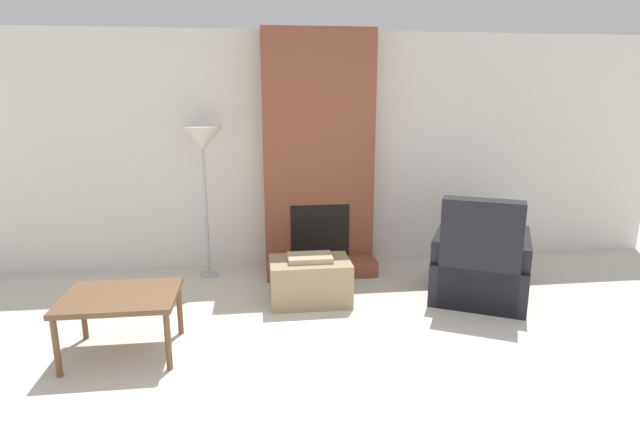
# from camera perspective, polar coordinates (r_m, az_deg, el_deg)

# --- Properties ---
(wall_back) EXTENTS (8.26, 0.06, 2.60)m
(wall_back) POSITION_cam_1_polar(r_m,az_deg,el_deg) (5.67, -0.44, 7.07)
(wall_back) COLOR silver
(wall_back) RESTS_ON ground_plane
(fireplace) EXTENTS (1.19, 0.61, 2.60)m
(fireplace) POSITION_cam_1_polar(r_m,az_deg,el_deg) (5.47, -0.18, 6.04)
(fireplace) COLOR brown
(fireplace) RESTS_ON ground_plane
(ottoman) EXTENTS (0.75, 0.50, 0.46)m
(ottoman) POSITION_cam_1_polar(r_m,az_deg,el_deg) (4.77, -1.14, -7.62)
(ottoman) COLOR #998460
(ottoman) RESTS_ON ground_plane
(armchair) EXTENTS (1.22, 1.28, 1.03)m
(armchair) POSITION_cam_1_polar(r_m,az_deg,el_deg) (5.08, 17.81, -5.92)
(armchair) COLOR black
(armchair) RESTS_ON ground_plane
(side_table) EXTENTS (0.83, 0.64, 0.48)m
(side_table) POSITION_cam_1_polar(r_m,az_deg,el_deg) (4.06, -21.83, -9.28)
(side_table) COLOR brown
(side_table) RESTS_ON ground_plane
(floor_lamp_left) EXTENTS (0.43, 0.43, 1.61)m
(floor_lamp_left) POSITION_cam_1_polar(r_m,az_deg,el_deg) (5.35, -13.29, 7.89)
(floor_lamp_left) COLOR #ADADB2
(floor_lamp_left) RESTS_ON ground_plane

